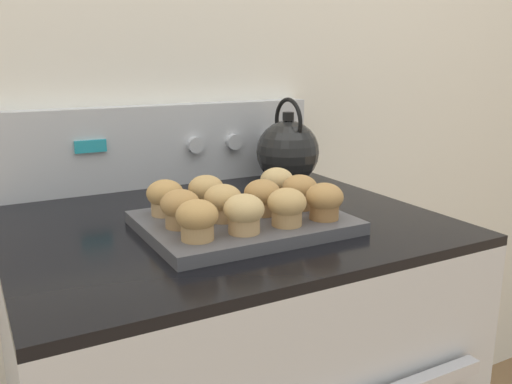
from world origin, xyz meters
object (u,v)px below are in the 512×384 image
(muffin_r0_c3, at_px, (324,201))
(muffin_r1_c3, at_px, (300,191))
(muffin_r2_c3, at_px, (277,183))
(muffin_r1_c1, at_px, (223,202))
(muffin_r1_c2, at_px, (262,197))
(muffin_r0_c1, at_px, (244,213))
(muffin_r0_c0, at_px, (197,219))
(muffin_r0_c2, at_px, (287,206))
(muffin_pan, at_px, (243,223))
(tea_kettle, at_px, (288,151))
(muffin_r1_c0, at_px, (180,208))
(muffin_r2_c1, at_px, (206,192))
(muffin_r2_c0, at_px, (165,197))

(muffin_r0_c3, xyz_separation_m, muffin_r1_c3, (-0.00, 0.08, 0.00))
(muffin_r0_c3, relative_size, muffin_r2_c3, 1.00)
(muffin_r1_c1, bearing_deg, muffin_r1_c2, 0.17)
(muffin_r0_c1, xyz_separation_m, muffin_r1_c2, (0.08, 0.08, 0.00))
(muffin_r0_c0, distance_m, muffin_r0_c2, 0.16)
(muffin_r2_c3, bearing_deg, muffin_pan, -146.50)
(muffin_r1_c3, bearing_deg, muffin_r1_c1, -179.67)
(muffin_r1_c1, xyz_separation_m, tea_kettle, (0.31, 0.28, 0.02))
(muffin_r1_c0, relative_size, muffin_r2_c1, 1.00)
(muffin_r2_c3, bearing_deg, muffin_r0_c0, -146.97)
(muffin_r0_c2, bearing_deg, muffin_r0_c3, 0.43)
(muffin_r0_c3, bearing_deg, muffin_r1_c2, 137.07)
(muffin_r0_c3, xyz_separation_m, muffin_r2_c0, (-0.24, 0.16, 0.00))
(muffin_r0_c0, distance_m, muffin_r2_c1, 0.18)
(muffin_pan, relative_size, muffin_r1_c0, 5.32)
(muffin_r0_c2, height_order, muffin_r2_c0, same)
(muffin_r1_c0, bearing_deg, muffin_r0_c0, -90.48)
(muffin_r2_c0, bearing_deg, muffin_r0_c0, -91.02)
(muffin_r0_c1, relative_size, muffin_r1_c2, 1.00)
(muffin_r0_c2, relative_size, tea_kettle, 0.32)
(muffin_pan, distance_m, muffin_r0_c2, 0.10)
(muffin_r1_c1, bearing_deg, muffin_r2_c3, 26.88)
(muffin_r0_c0, xyz_separation_m, muffin_r2_c1, (0.08, 0.16, 0.00))
(muffin_r2_c3, bearing_deg, muffin_r0_c3, -88.22)
(muffin_r1_c3, height_order, muffin_r2_c0, same)
(muffin_r0_c2, distance_m, muffin_r2_c1, 0.18)
(muffin_pan, relative_size, muffin_r2_c1, 5.32)
(muffin_r2_c0, height_order, tea_kettle, tea_kettle)
(muffin_r1_c2, distance_m, muffin_r1_c3, 0.08)
(muffin_r1_c3, relative_size, muffin_r2_c3, 1.00)
(muffin_r0_c2, height_order, muffin_r1_c2, same)
(muffin_r0_c0, relative_size, muffin_r0_c3, 1.00)
(muffin_r2_c1, bearing_deg, muffin_r0_c0, -117.98)
(muffin_r2_c3, bearing_deg, muffin_r0_c2, -115.11)
(muffin_r0_c1, relative_size, muffin_r0_c2, 1.00)
(muffin_r0_c3, distance_m, muffin_r2_c3, 0.16)
(muffin_r0_c3, xyz_separation_m, muffin_r2_c1, (-0.16, 0.16, 0.00))
(muffin_r0_c1, xyz_separation_m, muffin_r1_c1, (-0.00, 0.08, 0.00))
(muffin_r1_c0, bearing_deg, muffin_r0_c1, -44.70)
(muffin_r0_c0, distance_m, muffin_r1_c2, 0.18)
(muffin_r1_c2, bearing_deg, muffin_r2_c3, 45.46)
(muffin_r0_c2, relative_size, muffin_r1_c0, 1.00)
(muffin_r2_c0, xyz_separation_m, muffin_r2_c1, (0.08, -0.00, 0.00))
(muffin_r1_c2, bearing_deg, muffin_r0_c3, -42.93)
(muffin_r0_c3, relative_size, muffin_r2_c1, 1.00)
(muffin_pan, height_order, muffin_r0_c1, muffin_r0_c1)
(muffin_pan, height_order, muffin_r1_c3, muffin_r1_c3)
(muffin_r2_c0, bearing_deg, muffin_r1_c0, -91.51)
(muffin_pan, bearing_deg, tea_kettle, 46.12)
(muffin_r0_c0, bearing_deg, muffin_r1_c0, 89.52)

